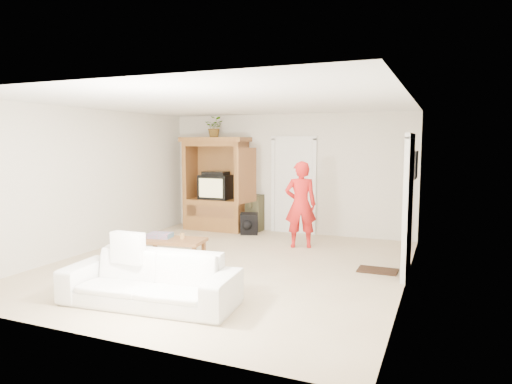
# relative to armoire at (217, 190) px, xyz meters

# --- Properties ---
(floor) EXTENTS (6.00, 6.00, 0.00)m
(floor) POSITION_rel_armoire_xyz_m (1.58, -2.66, -0.91)
(floor) COLOR tan
(floor) RESTS_ON ground
(ceiling) EXTENTS (6.00, 6.00, 0.00)m
(ceiling) POSITION_rel_armoire_xyz_m (1.58, -2.66, 1.69)
(ceiling) COLOR white
(ceiling) RESTS_ON floor
(wall_back) EXTENTS (5.50, 0.00, 5.50)m
(wall_back) POSITION_rel_armoire_xyz_m (1.58, 0.34, 0.39)
(wall_back) COLOR silver
(wall_back) RESTS_ON floor
(wall_front) EXTENTS (5.50, 0.00, 5.50)m
(wall_front) POSITION_rel_armoire_xyz_m (1.58, -5.66, 0.39)
(wall_front) COLOR silver
(wall_front) RESTS_ON floor
(wall_left) EXTENTS (0.00, 6.00, 6.00)m
(wall_left) POSITION_rel_armoire_xyz_m (-1.17, -2.66, 0.39)
(wall_left) COLOR silver
(wall_left) RESTS_ON floor
(wall_right) EXTENTS (0.00, 6.00, 6.00)m
(wall_right) POSITION_rel_armoire_xyz_m (4.33, -2.66, 0.39)
(wall_right) COLOR silver
(wall_right) RESTS_ON floor
(armoire) EXTENTS (1.82, 1.14, 2.10)m
(armoire) POSITION_rel_armoire_xyz_m (0.00, 0.00, 0.00)
(armoire) COLOR #9C6930
(armoire) RESTS_ON floor
(door_back) EXTENTS (0.85, 0.05, 2.04)m
(door_back) POSITION_rel_armoire_xyz_m (1.73, 0.31, 0.11)
(door_back) COLOR white
(door_back) RESTS_ON floor
(doorway_right) EXTENTS (0.05, 0.90, 2.04)m
(doorway_right) POSITION_rel_armoire_xyz_m (4.30, -2.06, 0.11)
(doorway_right) COLOR black
(doorway_right) RESTS_ON floor
(framed_picture) EXTENTS (0.03, 0.60, 0.48)m
(framed_picture) POSITION_rel_armoire_xyz_m (4.31, -0.76, 0.69)
(framed_picture) COLOR black
(framed_picture) RESTS_ON wall_right
(doormat) EXTENTS (0.60, 0.40, 0.02)m
(doormat) POSITION_rel_armoire_xyz_m (3.88, -2.06, -0.90)
(doormat) COLOR #382316
(doormat) RESTS_ON floor
(plant) EXTENTS (0.47, 0.43, 0.45)m
(plant) POSITION_rel_armoire_xyz_m (-0.02, -0.03, 1.42)
(plant) COLOR #4C7238
(plant) RESTS_ON armoire
(man) EXTENTS (0.70, 0.58, 1.64)m
(man) POSITION_rel_armoire_xyz_m (2.28, -0.97, -0.09)
(man) COLOR red
(man) RESTS_ON floor
(sofa) EXTENTS (2.23, 1.05, 0.63)m
(sofa) POSITION_rel_armoire_xyz_m (1.48, -4.63, -0.59)
(sofa) COLOR silver
(sofa) RESTS_ON floor
(coffee_table) EXTENTS (1.11, 0.71, 0.39)m
(coffee_table) POSITION_rel_armoire_xyz_m (0.64, -2.80, -0.57)
(coffee_table) COLOR brown
(coffee_table) RESTS_ON floor
(towel) EXTENTS (0.43, 0.35, 0.08)m
(towel) POSITION_rel_armoire_xyz_m (0.38, -2.80, -0.48)
(towel) COLOR #CA4362
(towel) RESTS_ON coffee_table
(candle) EXTENTS (0.08, 0.08, 0.10)m
(candle) POSITION_rel_armoire_xyz_m (0.78, -2.75, -0.47)
(candle) COLOR tan
(candle) RESTS_ON coffee_table
(backpack_black) EXTENTS (0.42, 0.33, 0.46)m
(backpack_black) POSITION_rel_armoire_xyz_m (0.92, -0.28, -0.68)
(backpack_black) COLOR black
(backpack_black) RESTS_ON floor
(backpack_olive) EXTENTS (0.45, 0.34, 0.82)m
(backpack_olive) POSITION_rel_armoire_xyz_m (0.81, 0.19, -0.50)
(backpack_olive) COLOR #47442B
(backpack_olive) RESTS_ON floor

